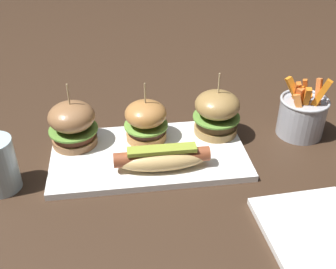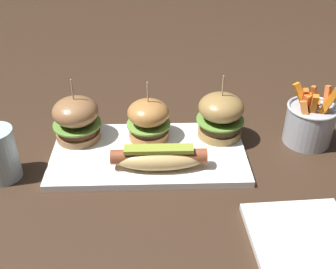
{
  "view_description": "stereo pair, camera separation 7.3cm",
  "coord_description": "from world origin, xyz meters",
  "px_view_note": "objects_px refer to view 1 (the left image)",
  "views": [
    {
      "loc": [
        -0.05,
        -0.69,
        0.51
      ],
      "look_at": [
        0.04,
        0.0,
        0.05
      ],
      "focal_mm": 44.03,
      "sensor_mm": 36.0,
      "label": 1
    },
    {
      "loc": [
        0.02,
        -0.7,
        0.51
      ],
      "look_at": [
        0.04,
        0.0,
        0.05
      ],
      "focal_mm": 44.03,
      "sensor_mm": 36.0,
      "label": 2
    }
  ],
  "objects_px": {
    "slider_right": "(217,113)",
    "platter_main": "(149,155)",
    "slider_center": "(146,121)",
    "fries_bucket": "(302,115)",
    "side_plate": "(314,229)",
    "hot_dog": "(162,158)",
    "slider_left": "(73,124)"
  },
  "relations": [
    {
      "from": "slider_right",
      "to": "platter_main",
      "type": "bearing_deg",
      "value": -159.92
    },
    {
      "from": "slider_center",
      "to": "fries_bucket",
      "type": "bearing_deg",
      "value": -1.03
    },
    {
      "from": "slider_right",
      "to": "side_plate",
      "type": "distance_m",
      "value": 0.32
    },
    {
      "from": "hot_dog",
      "to": "slider_left",
      "type": "height_order",
      "value": "slider_left"
    },
    {
      "from": "slider_right",
      "to": "side_plate",
      "type": "xyz_separation_m",
      "value": [
        0.1,
        -0.3,
        -0.06
      ]
    },
    {
      "from": "hot_dog",
      "to": "slider_right",
      "type": "relative_size",
      "value": 1.31
    },
    {
      "from": "hot_dog",
      "to": "slider_center",
      "type": "xyz_separation_m",
      "value": [
        -0.02,
        0.11,
        0.02
      ]
    },
    {
      "from": "fries_bucket",
      "to": "side_plate",
      "type": "distance_m",
      "value": 0.31
    },
    {
      "from": "slider_center",
      "to": "slider_right",
      "type": "xyz_separation_m",
      "value": [
        0.15,
        0.0,
        0.01
      ]
    },
    {
      "from": "hot_dog",
      "to": "fries_bucket",
      "type": "relative_size",
      "value": 1.29
    },
    {
      "from": "slider_right",
      "to": "fries_bucket",
      "type": "bearing_deg",
      "value": -3.14
    },
    {
      "from": "slider_left",
      "to": "slider_center",
      "type": "height_order",
      "value": "slider_left"
    },
    {
      "from": "slider_center",
      "to": "side_plate",
      "type": "distance_m",
      "value": 0.39
    },
    {
      "from": "fries_bucket",
      "to": "side_plate",
      "type": "xyz_separation_m",
      "value": [
        -0.09,
        -0.29,
        -0.04
      ]
    },
    {
      "from": "slider_center",
      "to": "fries_bucket",
      "type": "height_order",
      "value": "slider_center"
    },
    {
      "from": "slider_left",
      "to": "fries_bucket",
      "type": "height_order",
      "value": "slider_left"
    },
    {
      "from": "platter_main",
      "to": "slider_right",
      "type": "bearing_deg",
      "value": 20.08
    },
    {
      "from": "platter_main",
      "to": "slider_left",
      "type": "relative_size",
      "value": 2.87
    },
    {
      "from": "hot_dog",
      "to": "slider_center",
      "type": "bearing_deg",
      "value": 100.53
    },
    {
      "from": "platter_main",
      "to": "side_plate",
      "type": "bearing_deg",
      "value": -43.99
    },
    {
      "from": "hot_dog",
      "to": "slider_center",
      "type": "relative_size",
      "value": 1.4
    },
    {
      "from": "fries_bucket",
      "to": "side_plate",
      "type": "height_order",
      "value": "fries_bucket"
    },
    {
      "from": "slider_center",
      "to": "fries_bucket",
      "type": "relative_size",
      "value": 0.92
    },
    {
      "from": "slider_left",
      "to": "slider_right",
      "type": "distance_m",
      "value": 0.31
    },
    {
      "from": "slider_right",
      "to": "hot_dog",
      "type": "bearing_deg",
      "value": -139.97
    },
    {
      "from": "platter_main",
      "to": "slider_center",
      "type": "xyz_separation_m",
      "value": [
        0.0,
        0.05,
        0.05
      ]
    },
    {
      "from": "fries_bucket",
      "to": "platter_main",
      "type": "bearing_deg",
      "value": -172.45
    },
    {
      "from": "platter_main",
      "to": "hot_dog",
      "type": "distance_m",
      "value": 0.07
    },
    {
      "from": "platter_main",
      "to": "slider_left",
      "type": "distance_m",
      "value": 0.17
    },
    {
      "from": "platter_main",
      "to": "slider_center",
      "type": "height_order",
      "value": "slider_center"
    },
    {
      "from": "platter_main",
      "to": "slider_left",
      "type": "bearing_deg",
      "value": 160.28
    },
    {
      "from": "hot_dog",
      "to": "slider_right",
      "type": "bearing_deg",
      "value": 40.03
    }
  ]
}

